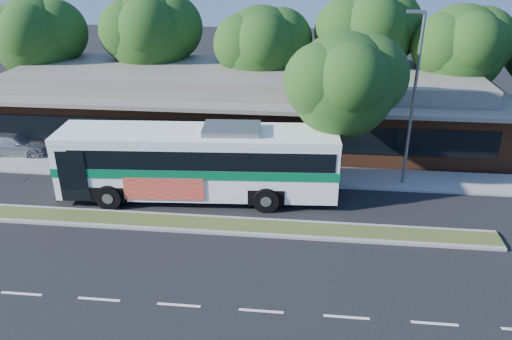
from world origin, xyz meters
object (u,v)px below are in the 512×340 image
object	(u,v)px
sedan	(16,144)
sidewalk_tree	(351,83)
transit_bus	(199,158)
lamp_post	(413,97)

from	to	relation	value
sedan	sidewalk_tree	distance (m)	20.58
transit_bus	sedan	bearing A→B (deg)	156.96
transit_bus	sidewalk_tree	world-z (taller)	sidewalk_tree
sedan	sidewalk_tree	size ratio (longest dim) A/B	0.56
sedan	sidewalk_tree	xyz separation A→B (m)	(19.82, -2.37, 5.02)
transit_bus	sidewalk_tree	distance (m)	8.36
lamp_post	sidewalk_tree	xyz separation A→B (m)	(-3.19, -0.57, 0.78)
transit_bus	sedan	xyz separation A→B (m)	(-12.50, 4.35, -1.50)
sedan	lamp_post	bearing A→B (deg)	-96.84
lamp_post	sedan	xyz separation A→B (m)	(-23.01, 1.80, -4.24)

